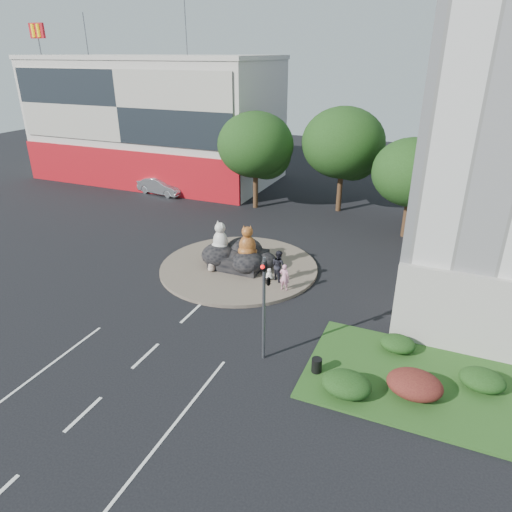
{
  "coord_description": "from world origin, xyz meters",
  "views": [
    {
      "loc": [
        11.39,
        -13.74,
        12.7
      ],
      "look_at": [
        2.0,
        8.14,
        2.0
      ],
      "focal_mm": 32.0,
      "sensor_mm": 36.0,
      "label": 1
    }
  ],
  "objects_px": {
    "kitten_white": "(269,274)",
    "pedestrian_pink": "(284,277)",
    "pedestrian_dark": "(279,265)",
    "parked_car": "(161,186)",
    "litter_bin": "(317,365)",
    "kitten_calico": "(211,265)",
    "cat_tabby": "(247,241)",
    "cat_white": "(220,236)"
  },
  "relations": [
    {
      "from": "parked_car",
      "to": "litter_bin",
      "type": "bearing_deg",
      "value": -125.54
    },
    {
      "from": "pedestrian_dark",
      "to": "kitten_white",
      "type": "bearing_deg",
      "value": 47.65
    },
    {
      "from": "parked_car",
      "to": "cat_tabby",
      "type": "bearing_deg",
      "value": -122.25
    },
    {
      "from": "pedestrian_pink",
      "to": "parked_car",
      "type": "xyz_separation_m",
      "value": [
        -17.79,
        14.08,
        -0.19
      ]
    },
    {
      "from": "kitten_calico",
      "to": "parked_car",
      "type": "relative_size",
      "value": 0.17
    },
    {
      "from": "cat_white",
      "to": "pedestrian_pink",
      "type": "bearing_deg",
      "value": 5.52
    },
    {
      "from": "pedestrian_pink",
      "to": "kitten_calico",
      "type": "bearing_deg",
      "value": -3.5
    },
    {
      "from": "kitten_white",
      "to": "parked_car",
      "type": "relative_size",
      "value": 0.15
    },
    {
      "from": "cat_white",
      "to": "parked_car",
      "type": "bearing_deg",
      "value": 160.92
    },
    {
      "from": "kitten_calico",
      "to": "kitten_white",
      "type": "relative_size",
      "value": 1.16
    },
    {
      "from": "cat_tabby",
      "to": "kitten_white",
      "type": "relative_size",
      "value": 2.72
    },
    {
      "from": "cat_tabby",
      "to": "kitten_calico",
      "type": "height_order",
      "value": "cat_tabby"
    },
    {
      "from": "cat_white",
      "to": "pedestrian_dark",
      "type": "height_order",
      "value": "cat_white"
    },
    {
      "from": "cat_tabby",
      "to": "litter_bin",
      "type": "xyz_separation_m",
      "value": [
        6.83,
        -7.97,
        -1.66
      ]
    },
    {
      "from": "cat_tabby",
      "to": "kitten_calico",
      "type": "relative_size",
      "value": 2.35
    },
    {
      "from": "litter_bin",
      "to": "pedestrian_pink",
      "type": "bearing_deg",
      "value": 120.97
    },
    {
      "from": "litter_bin",
      "to": "cat_white",
      "type": "bearing_deg",
      "value": 137.42
    },
    {
      "from": "pedestrian_pink",
      "to": "litter_bin",
      "type": "relative_size",
      "value": 2.46
    },
    {
      "from": "cat_white",
      "to": "kitten_white",
      "type": "bearing_deg",
      "value": 11.86
    },
    {
      "from": "kitten_calico",
      "to": "kitten_white",
      "type": "height_order",
      "value": "kitten_calico"
    },
    {
      "from": "litter_bin",
      "to": "kitten_calico",
      "type": "bearing_deg",
      "value": 142.19
    },
    {
      "from": "cat_tabby",
      "to": "kitten_calico",
      "type": "xyz_separation_m",
      "value": [
        -1.93,
        -1.17,
        -1.48
      ]
    },
    {
      "from": "pedestrian_pink",
      "to": "parked_car",
      "type": "distance_m",
      "value": 22.69
    },
    {
      "from": "cat_tabby",
      "to": "litter_bin",
      "type": "relative_size",
      "value": 3.11
    },
    {
      "from": "cat_white",
      "to": "litter_bin",
      "type": "distance_m",
      "value": 11.94
    },
    {
      "from": "cat_white",
      "to": "pedestrian_pink",
      "type": "distance_m",
      "value": 5.35
    },
    {
      "from": "pedestrian_dark",
      "to": "parked_car",
      "type": "bearing_deg",
      "value": -3.26
    },
    {
      "from": "cat_white",
      "to": "litter_bin",
      "type": "xyz_separation_m",
      "value": [
        8.71,
        -8.0,
        -1.65
      ]
    },
    {
      "from": "cat_white",
      "to": "pedestrian_pink",
      "type": "xyz_separation_m",
      "value": [
        4.94,
        -1.73,
        -1.1
      ]
    },
    {
      "from": "kitten_white",
      "to": "litter_bin",
      "type": "bearing_deg",
      "value": -81.72
    },
    {
      "from": "kitten_calico",
      "to": "pedestrian_pink",
      "type": "height_order",
      "value": "pedestrian_pink"
    },
    {
      "from": "cat_tabby",
      "to": "parked_car",
      "type": "bearing_deg",
      "value": 119.38
    },
    {
      "from": "cat_white",
      "to": "pedestrian_dark",
      "type": "relative_size",
      "value": 1.05
    },
    {
      "from": "pedestrian_pink",
      "to": "pedestrian_dark",
      "type": "height_order",
      "value": "pedestrian_dark"
    },
    {
      "from": "kitten_white",
      "to": "pedestrian_pink",
      "type": "xyz_separation_m",
      "value": [
        1.27,
        -0.88,
        0.43
      ]
    },
    {
      "from": "kitten_white",
      "to": "parked_car",
      "type": "bearing_deg",
      "value": 114.55
    },
    {
      "from": "pedestrian_dark",
      "to": "litter_bin",
      "type": "xyz_separation_m",
      "value": [
        4.5,
        -7.29,
        -0.71
      ]
    },
    {
      "from": "cat_tabby",
      "to": "litter_bin",
      "type": "bearing_deg",
      "value": -69.97
    },
    {
      "from": "cat_tabby",
      "to": "pedestrian_pink",
      "type": "xyz_separation_m",
      "value": [
        3.06,
        -1.69,
        -1.11
      ]
    },
    {
      "from": "kitten_calico",
      "to": "parked_car",
      "type": "distance_m",
      "value": 18.65
    },
    {
      "from": "kitten_white",
      "to": "litter_bin",
      "type": "xyz_separation_m",
      "value": [
        5.04,
        -7.16,
        -0.13
      ]
    },
    {
      "from": "kitten_calico",
      "to": "parked_car",
      "type": "xyz_separation_m",
      "value": [
        -12.81,
        13.56,
        0.18
      ]
    }
  ]
}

